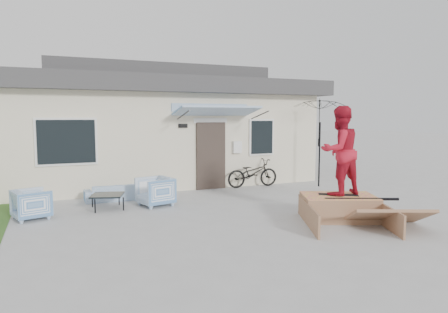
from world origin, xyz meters
name	(u,v)px	position (x,y,z in m)	size (l,w,h in m)	color
ground	(245,228)	(0.00, 0.00, 0.00)	(90.00, 90.00, 0.00)	#A6A6A6
house	(153,125)	(0.00, 7.99, 1.94)	(10.80, 8.49, 4.10)	beige
loveseat	(113,190)	(-2.08, 3.91, 0.29)	(1.51, 0.44, 0.59)	#477CB8
armchair_left	(32,203)	(-4.04, 2.54, 0.37)	(0.72, 0.68, 0.74)	#477CB8
armchair_right	(155,190)	(-1.19, 2.79, 0.41)	(0.79, 0.74, 0.81)	#477CB8
coffee_table	(108,202)	(-2.36, 2.91, 0.18)	(0.74, 0.74, 0.37)	black
bicycle	(253,170)	(2.36, 4.25, 0.56)	(0.61, 1.74, 1.11)	black
patio_umbrella	(320,133)	(4.41, 3.50, 1.75)	(1.77, 1.64, 2.20)	black
skate_ramp	(339,207)	(2.24, -0.16, 0.26)	(1.57, 2.10, 0.52)	#8B6044
skateboard	(338,194)	(2.26, -0.11, 0.55)	(0.86, 0.21, 0.05)	black
skater	(340,149)	(2.26, -0.11, 1.56)	(0.96, 0.74, 1.97)	red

